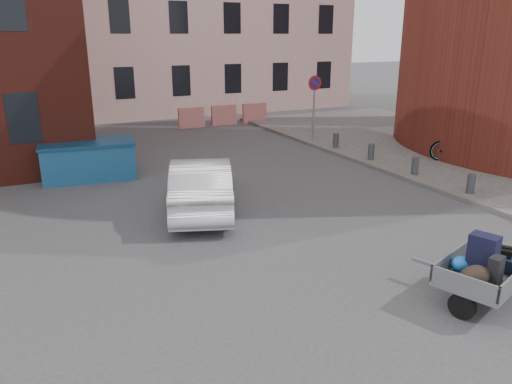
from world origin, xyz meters
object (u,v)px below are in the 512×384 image
trailer (483,270)px  silver_car (201,185)px  bicycle (459,145)px  dumpster (89,160)px

trailer → silver_car: size_ratio=0.47×
trailer → bicycle: 10.15m
bicycle → dumpster: bearing=97.0°
dumpster → silver_car: size_ratio=0.71×
bicycle → silver_car: bearing=118.1°
trailer → dumpster: trailer is taller
trailer → bicycle: bearing=25.2°
trailer → bicycle: same height
bicycle → trailer: bearing=159.0°
silver_car → dumpster: bearing=-43.9°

